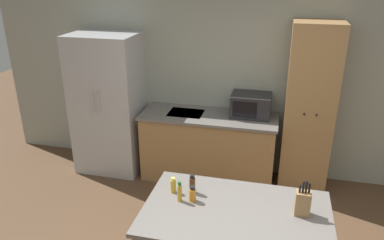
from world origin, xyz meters
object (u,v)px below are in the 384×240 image
spice_bottle_short_red (192,194)px  spice_bottle_amber_oil (180,192)px  knife_block (303,203)px  spice_bottle_tall_dark (173,185)px  refrigerator (109,104)px  spice_bottle_green_herb (192,184)px  pantry_cabinet (309,110)px  microwave (251,105)px

spice_bottle_short_red → spice_bottle_amber_oil: bearing=-166.0°
knife_block → spice_bottle_tall_dark: 1.03m
knife_block → spice_bottle_short_red: 0.85m
refrigerator → spice_bottle_green_herb: refrigerator is taller
pantry_cabinet → knife_block: pantry_cabinet is taller
pantry_cabinet → spice_bottle_amber_oil: pantry_cabinet is taller
spice_bottle_tall_dark → spice_bottle_green_herb: (0.15, 0.03, 0.01)m
spice_bottle_green_herb → knife_block: bearing=-6.3°
microwave → spice_bottle_short_red: 2.01m
knife_block → spice_bottle_amber_oil: knife_block is taller
spice_bottle_green_herb → spice_bottle_amber_oil: bearing=-115.9°
refrigerator → knife_block: (2.45, -1.84, 0.07)m
spice_bottle_short_red → pantry_cabinet: bearing=63.5°
spice_bottle_tall_dark → spice_bottle_green_herb: 0.16m
knife_block → spice_bottle_tall_dark: size_ratio=2.16×
spice_bottle_short_red → knife_block: bearing=1.4°
knife_block → spice_bottle_short_red: size_ratio=2.23×
spice_bottle_short_red → spice_bottle_amber_oil: 0.10m
spice_bottle_short_red → spice_bottle_green_herb: size_ratio=0.79×
knife_block → spice_bottle_tall_dark: knife_block is taller
spice_bottle_tall_dark → microwave: bearing=76.4°
microwave → spice_bottle_short_red: microwave is taller
refrigerator → knife_block: bearing=-37.0°
knife_block → spice_bottle_amber_oil: size_ratio=1.65×
refrigerator → microwave: refrigerator is taller
refrigerator → pantry_cabinet: pantry_cabinet is taller
pantry_cabinet → knife_block: (-0.13, -1.93, -0.04)m
knife_block → spice_bottle_green_herb: knife_block is taller
spice_bottle_amber_oil → refrigerator: bearing=128.5°
microwave → knife_block: (0.57, -1.97, -0.03)m
pantry_cabinet → spice_bottle_green_herb: pantry_cabinet is taller
microwave → knife_block: size_ratio=1.67×
refrigerator → spice_bottle_tall_dark: bearing=-51.4°
spice_bottle_tall_dark → spice_bottle_short_red: 0.20m
knife_block → refrigerator: bearing=143.0°
pantry_cabinet → spice_bottle_short_red: bearing=-116.5°
microwave → spice_bottle_amber_oil: size_ratio=2.76×
microwave → spice_bottle_green_herb: (-0.30, -1.87, -0.06)m
pantry_cabinet → refrigerator: bearing=-178.2°
pantry_cabinet → spice_bottle_short_red: size_ratio=16.02×
refrigerator → pantry_cabinet: (2.57, 0.08, 0.11)m
knife_block → spice_bottle_amber_oil: (-0.94, -0.05, -0.02)m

